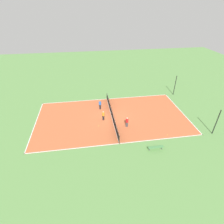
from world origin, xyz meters
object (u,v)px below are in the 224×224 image
player_center_orange (103,115)px  tennis_net (112,114)px  player_coach_red (127,122)px  tennis_ball_left_sideline (99,126)px  bench (156,147)px  fence_post_back_left (175,85)px  fence_post_back_right (216,122)px  player_near_blue (100,104)px  tennis_ball_far_baseline (168,135)px

player_center_orange → tennis_net: bearing=133.0°
player_coach_red → tennis_ball_left_sideline: (-0.67, -3.69, -0.77)m
bench → fence_post_back_left: 15.25m
tennis_net → tennis_ball_left_sideline: tennis_net is taller
player_coach_red → fence_post_back_right: fence_post_back_right is taller
tennis_ball_left_sideline → bench: bearing=47.7°
player_near_blue → fence_post_back_left: 13.85m
tennis_ball_left_sideline → tennis_net: bearing=131.3°
player_near_blue → fence_post_back_right: 15.78m
fence_post_back_left → player_near_blue: bearing=-77.4°
bench → tennis_ball_left_sideline: size_ratio=25.84×
bench → player_center_orange: bearing=127.3°
fence_post_back_right → tennis_ball_left_sideline: bearing=-104.9°
bench → player_coach_red: bearing=115.4°
bench → player_coach_red: size_ratio=1.22×
tennis_net → player_near_blue: size_ratio=7.45×
tennis_net → fence_post_back_right: 13.30m
player_near_blue → tennis_ball_far_baseline: bearing=65.7°
tennis_ball_left_sideline → player_near_blue: bearing=172.1°
bench → fence_post_back_right: bearing=11.6°
tennis_net → player_center_orange: bearing=-70.1°
bench → tennis_ball_left_sideline: (-5.41, -5.94, -0.33)m
player_coach_red → fence_post_back_right: bearing=23.0°
player_center_orange → fence_post_back_left: 14.65m
tennis_ball_far_baseline → tennis_ball_left_sideline: bearing=-110.9°
player_center_orange → fence_post_back_right: size_ratio=0.41×
tennis_ball_left_sideline → tennis_ball_far_baseline: bearing=69.1°
fence_post_back_left → fence_post_back_right: bearing=0.0°
player_coach_red → fence_post_back_left: (-8.07, 10.41, 0.92)m
tennis_ball_left_sideline → fence_post_back_left: (-7.40, 14.10, 1.69)m
tennis_ball_far_baseline → fence_post_back_right: bearing=84.5°
player_center_orange → player_near_blue: size_ratio=0.95×
player_coach_red → player_center_orange: player_coach_red is taller
tennis_net → tennis_ball_left_sideline: 2.82m
player_coach_red → fence_post_back_right: size_ratio=0.41×
tennis_net → bench: size_ratio=6.34×
tennis_net → tennis_ball_far_baseline: (5.02, 6.28, -0.52)m
player_near_blue → fence_post_back_right: (8.14, 13.49, 0.89)m
player_near_blue → tennis_ball_far_baseline: player_near_blue is taller
tennis_net → bench: 8.21m
player_near_blue → fence_post_back_left: bearing=122.7°
tennis_net → player_center_orange: (0.47, -1.30, 0.24)m
tennis_ball_left_sideline → player_center_orange: bearing=150.1°
player_near_blue → fence_post_back_right: size_ratio=0.43×
fence_post_back_left → tennis_net: bearing=-65.1°
bench → tennis_net: bearing=118.1°
tennis_net → fence_post_back_left: (-5.57, 12.02, 1.17)m
fence_post_back_left → fence_post_back_right: same height
player_coach_red → player_near_blue: (-5.06, -3.08, 0.04)m
tennis_net → player_center_orange: size_ratio=7.85×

